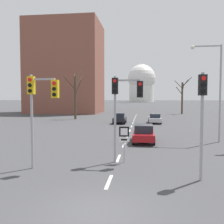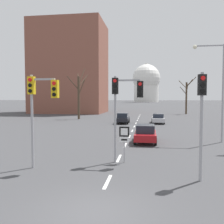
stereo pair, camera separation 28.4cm
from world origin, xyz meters
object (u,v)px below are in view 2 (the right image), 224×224
Objects in this scene: traffic_signal_centre_tall at (124,97)px; traffic_signal_near_right at (202,106)px; sedan_near_left at (123,118)px; sedan_mid_centre at (158,118)px; street_lamp_right at (217,82)px; route_sign_post at (124,138)px; traffic_signal_near_left at (40,98)px; sedan_near_right at (145,133)px.

traffic_signal_centre_tall is 1.02× the size of traffic_signal_near_right.
sedan_near_left reaches higher than sedan_mid_centre.
sedan_near_left is at bearing 123.16° from street_lamp_right.
route_sign_post is (0.05, -0.04, -2.40)m from traffic_signal_centre_tall.
traffic_signal_near_left reaches higher than traffic_signal_near_right.
traffic_signal_near_left is at bearing -105.97° from sedan_mid_centre.
sedan_near_left is 0.98× the size of sedan_near_right.
traffic_signal_near_left is 2.31× the size of route_sign_post.
traffic_signal_near_right reaches higher than sedan_near_left.
street_lamp_right is at bearing 8.98° from sedan_near_right.
traffic_signal_near_right is 2.27× the size of route_sign_post.
route_sign_post reaches higher than sedan_near_right.
street_lamp_right reaches higher than traffic_signal_centre_tall.
traffic_signal_near_left is 0.61× the size of street_lamp_right.
route_sign_post reaches higher than sedan_near_left.
sedan_mid_centre is (2.88, 23.79, -0.75)m from route_sign_post.
traffic_signal_centre_tall is 10.90m from street_lamp_right.
sedan_mid_centre is at bearing 10.60° from sedan_near_left.
sedan_near_right is (-2.65, 9.81, -2.73)m from traffic_signal_near_right.
traffic_signal_centre_tall is at bearing 144.21° from traffic_signal_near_right.
traffic_signal_near_left is (-4.40, -1.85, -0.02)m from traffic_signal_centre_tall.
traffic_signal_near_left reaches higher than sedan_mid_centre.
traffic_signal_near_left reaches higher than sedan_near_right.
traffic_signal_centre_tall reaches higher than route_sign_post.
traffic_signal_near_right is at bearing -6.50° from traffic_signal_near_left.
route_sign_post is 23.98m from sedan_mid_centre.
route_sign_post reaches higher than sedan_mid_centre.
sedan_mid_centre is (1.71, 16.74, -0.04)m from sedan_near_right.
traffic_signal_near_left is at bearing -157.83° from route_sign_post.
street_lamp_right is (11.71, 9.83, 1.35)m from traffic_signal_near_left.
traffic_signal_near_right is 1.21× the size of sedan_near_left.
sedan_near_right is (3.57, -15.75, -0.03)m from sedan_near_left.
traffic_signal_near_left is at bearing -94.75° from sedan_near_left.
sedan_mid_centre is (7.33, 25.60, -3.13)m from traffic_signal_near_left.
route_sign_post is 0.49× the size of sedan_mid_centre.
street_lamp_right reaches higher than sedan_near_right.
traffic_signal_near_left is at bearing -157.23° from traffic_signal_centre_tall.
sedan_near_left is at bearing 95.90° from traffic_signal_centre_tall.
traffic_signal_near_left is 1.23× the size of sedan_near_left.
traffic_signal_centre_tall is at bearing -99.83° from sedan_near_right.
traffic_signal_near_right is at bearing -35.77° from route_sign_post.
traffic_signal_near_right is 26.71m from sedan_mid_centre.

